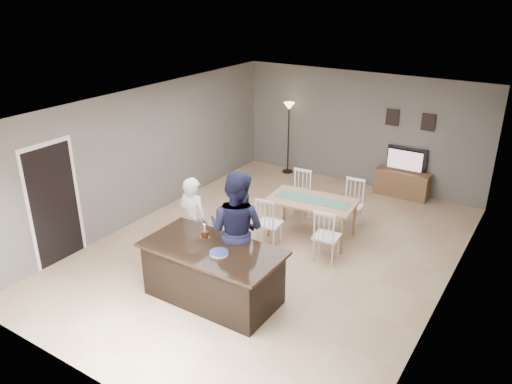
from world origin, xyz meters
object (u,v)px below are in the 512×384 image
Objects in this scene: kitchen_island at (213,273)px; floor_lamp at (289,119)px; woman at (194,221)px; birthday_cake at (205,234)px; television at (406,160)px; man at (237,230)px; tv_console at (402,184)px; plate_stack at (219,253)px; dining_table at (312,206)px.

floor_lamp is at bearing 107.85° from kitchen_island.
woman reaches higher than birthday_cake.
woman is at bearing 66.37° from television.
kitchen_island is 0.76m from man.
kitchen_island reaches higher than tv_console.
tv_console is 1.31× the size of television.
woman reaches higher than kitchen_island.
woman is (-0.95, 0.72, 0.34)m from kitchen_island.
tv_console is at bearing -109.56° from man.
tv_console is at bearing -112.94° from woman.
plate_stack is at bearing 95.32° from man.
man reaches higher than tv_console.
plate_stack is 0.15× the size of floor_lamp.
plate_stack is (-0.99, -5.75, 0.06)m from television.
plate_stack is at bearing 145.31° from woman.
kitchen_island is at bearing 152.70° from plate_stack.
birthday_cake is 5.55m from floor_lamp.
woman is at bearing -16.60° from man.
dining_table is (0.34, 2.67, 0.18)m from kitchen_island.
man is (0.07, 0.55, 0.53)m from kitchen_island.
woman is 0.87× the size of floor_lamp.
television is at bearing 68.34° from dining_table.
plate_stack is 5.99m from floor_lamp.
birthday_cake is (-0.28, 0.19, 0.50)m from kitchen_island.
birthday_cake is 0.85× the size of plate_stack.
woman reaches higher than dining_table.
woman is 1.44m from plate_stack.
floor_lamp is at bearing 121.10° from dining_table.
plate_stack is at bearing -31.38° from birthday_cake.
woman is 4.90m from floor_lamp.
television reaches higher than plate_stack.
television reaches higher than tv_console.
birthday_cake is at bearing 148.62° from plate_stack.
woman reaches higher than television.
birthday_cake is 0.12× the size of dining_table.
television is 5.83m from plate_stack.
tv_console is at bearing 90.00° from television.
woman is at bearing -80.21° from floor_lamp.
plate_stack is (1.16, -0.83, 0.13)m from woman.
television is at bearing 77.99° from kitchen_island.
tv_console is 5.80m from plate_stack.
dining_table is (-0.86, -2.97, -0.23)m from television.
tv_console is (1.20, 5.57, -0.15)m from kitchen_island.
man is 0.99× the size of dining_table.
kitchen_island is at bearing 75.94° from man.
woman is 1.05m from man.
birthday_cake is (-1.48, -5.45, 0.09)m from television.
man is (-1.13, -5.02, 0.68)m from tv_console.
plate_stack is at bearing -27.30° from kitchen_island.
dining_table is at bearing 82.72° from kitchen_island.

